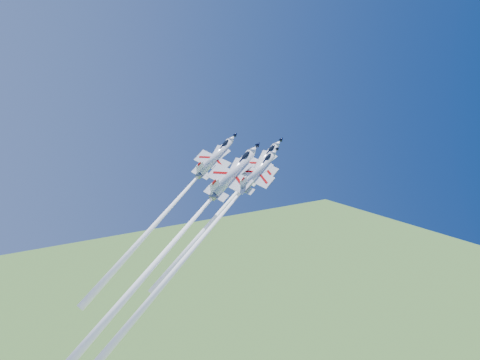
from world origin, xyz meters
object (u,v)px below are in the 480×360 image
jet_lead (225,206)px  jet_slot (170,246)px  jet_right (201,239)px  jet_left (169,209)px

jet_lead → jet_slot: (-16.57, -4.65, -5.48)m
jet_lead → jet_right: jet_lead is taller
jet_right → jet_slot: bearing=-136.9°
jet_lead → jet_slot: 18.07m
jet_right → jet_slot: 6.68m
jet_lead → jet_left: jet_left is taller
jet_lead → jet_slot: bearing=-93.5°
jet_slot → jet_left: bearing=136.3°
jet_left → jet_right: 14.85m
jet_left → jet_slot: 13.41m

